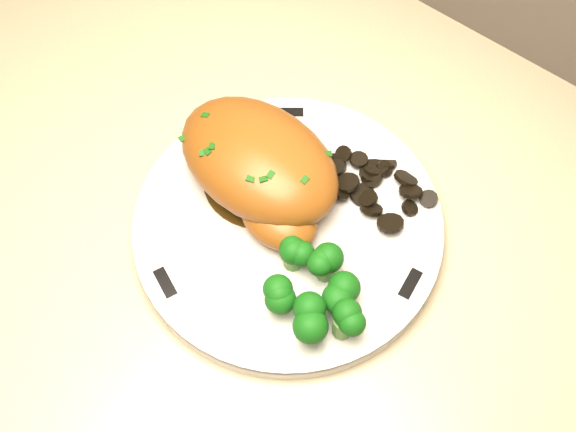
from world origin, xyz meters
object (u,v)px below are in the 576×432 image
Objects in this scene: plate at (288,226)px; chicken_breast at (261,167)px; broccoli_florets at (316,290)px; counter at (86,214)px.

plate is 1.66× the size of chicken_breast.
chicken_breast is 1.77× the size of broccoli_florets.
chicken_breast is at bearing 150.99° from broccoli_florets.
broccoli_florets is (0.06, -0.04, 0.03)m from plate.
broccoli_florets is (0.11, -0.06, -0.01)m from chicken_breast.
broccoli_florets is at bearing -26.06° from chicken_breast.
plate is at bearing -0.61° from counter.
counter is 0.63m from plate.
chicken_breast is at bearing 1.52° from counter.
counter is at bearing -175.53° from chicken_breast.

